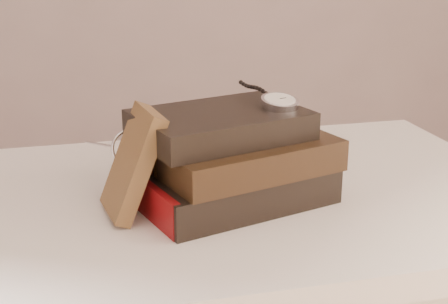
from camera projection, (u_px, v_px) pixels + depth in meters
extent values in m
cube|color=white|center=(207.00, 205.00, 0.98)|extent=(1.00, 0.60, 0.04)
cube|color=white|center=(207.00, 240.00, 1.00)|extent=(0.88, 0.49, 0.08)
cylinder|color=white|center=(380.00, 297.00, 1.44)|extent=(0.05, 0.05, 0.71)
cube|color=black|center=(231.00, 184.00, 0.94)|extent=(0.31, 0.25, 0.05)
cube|color=beige|center=(233.00, 183.00, 0.95)|extent=(0.30, 0.24, 0.04)
cube|color=gold|center=(141.00, 194.00, 0.90)|extent=(0.01, 0.01, 0.05)
cube|color=maroon|center=(150.00, 201.00, 0.88)|extent=(0.06, 0.17, 0.05)
cube|color=black|center=(242.00, 153.00, 0.93)|extent=(0.29, 0.24, 0.04)
cube|color=beige|center=(244.00, 153.00, 0.93)|extent=(0.28, 0.22, 0.03)
cube|color=gold|center=(157.00, 162.00, 0.89)|extent=(0.01, 0.01, 0.05)
cube|color=black|center=(220.00, 124.00, 0.92)|extent=(0.27, 0.22, 0.04)
cube|color=beige|center=(222.00, 124.00, 0.92)|extent=(0.26, 0.21, 0.03)
cube|color=gold|center=(140.00, 132.00, 0.88)|extent=(0.01, 0.01, 0.04)
cube|color=#4A321C|center=(133.00, 163.00, 0.88)|extent=(0.09, 0.11, 0.15)
cylinder|color=silver|center=(280.00, 103.00, 0.93)|extent=(0.07, 0.07, 0.02)
cylinder|color=white|center=(280.00, 99.00, 0.93)|extent=(0.06, 0.06, 0.01)
torus|color=silver|center=(280.00, 100.00, 0.93)|extent=(0.06, 0.06, 0.01)
cylinder|color=silver|center=(267.00, 98.00, 0.95)|extent=(0.01, 0.01, 0.01)
cube|color=black|center=(277.00, 98.00, 0.93)|extent=(0.01, 0.02, 0.00)
cube|color=black|center=(283.00, 98.00, 0.93)|extent=(0.01, 0.00, 0.00)
sphere|color=black|center=(266.00, 93.00, 0.96)|extent=(0.01, 0.01, 0.01)
sphere|color=black|center=(263.00, 91.00, 0.97)|extent=(0.01, 0.01, 0.01)
sphere|color=black|center=(260.00, 89.00, 0.98)|extent=(0.01, 0.01, 0.01)
sphere|color=black|center=(257.00, 88.00, 0.98)|extent=(0.01, 0.01, 0.01)
sphere|color=black|center=(254.00, 87.00, 0.99)|extent=(0.01, 0.01, 0.01)
sphere|color=black|center=(251.00, 87.00, 1.00)|extent=(0.01, 0.01, 0.01)
sphere|color=black|center=(249.00, 86.00, 1.01)|extent=(0.01, 0.01, 0.01)
sphere|color=black|center=(246.00, 85.00, 1.02)|extent=(0.01, 0.01, 0.01)
sphere|color=black|center=(243.00, 84.00, 1.03)|extent=(0.01, 0.01, 0.01)
sphere|color=black|center=(241.00, 82.00, 1.03)|extent=(0.01, 0.01, 0.01)
torus|color=silver|center=(128.00, 148.00, 0.94)|extent=(0.06, 0.03, 0.05)
torus|color=silver|center=(165.00, 142.00, 0.96)|extent=(0.06, 0.03, 0.05)
cylinder|color=silver|center=(147.00, 143.00, 0.95)|extent=(0.02, 0.01, 0.00)
cylinder|color=silver|center=(98.00, 144.00, 0.98)|extent=(0.04, 0.12, 0.03)
cylinder|color=silver|center=(162.00, 134.00, 1.03)|extent=(0.04, 0.12, 0.03)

